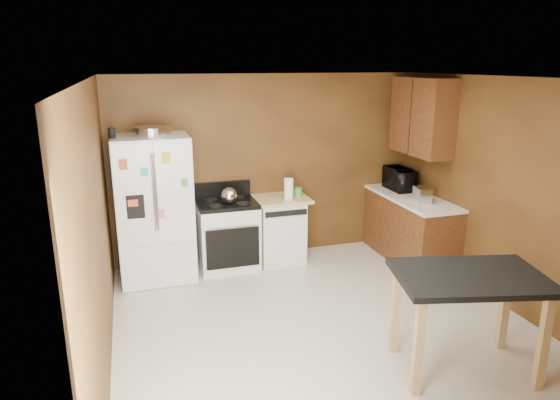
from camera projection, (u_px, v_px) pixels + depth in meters
name	position (u px, v px, depth m)	size (l,w,h in m)	color
floor	(327.00, 330.00, 5.10)	(4.50, 4.50, 0.00)	beige
ceiling	(334.00, 79.00, 4.43)	(4.50, 4.50, 0.00)	white
wall_back	(267.00, 167.00, 6.83)	(4.20, 4.20, 0.00)	brown
wall_front	(491.00, 330.00, 2.69)	(4.20, 4.20, 0.00)	brown
wall_left	(98.00, 235.00, 4.17)	(4.50, 4.50, 0.00)	brown
wall_right	(512.00, 196.00, 5.35)	(4.50, 4.50, 0.00)	brown
roasting_pan	(152.00, 131.00, 5.88)	(0.43, 0.43, 0.11)	silver
pen_cup	(112.00, 133.00, 5.69)	(0.08, 0.08, 0.12)	black
kettle	(229.00, 196.00, 6.33)	(0.21, 0.21, 0.21)	silver
paper_towel	(289.00, 189.00, 6.55)	(0.12, 0.12, 0.28)	white
green_canister	(298.00, 192.00, 6.75)	(0.10, 0.10, 0.11)	green
toaster	(422.00, 195.00, 6.40)	(0.16, 0.26, 0.19)	silver
microwave	(400.00, 180.00, 7.03)	(0.51, 0.34, 0.28)	black
refrigerator	(155.00, 209.00, 6.14)	(0.90, 0.80, 1.80)	white
gas_range	(227.00, 234.00, 6.56)	(0.76, 0.68, 1.10)	white
dishwasher	(279.00, 229.00, 6.79)	(0.78, 0.63, 0.89)	white
right_cabinets	(414.00, 195.00, 6.73)	(0.63, 1.58, 2.45)	brown
island	(469.00, 289.00, 4.25)	(1.40, 1.10, 0.91)	black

